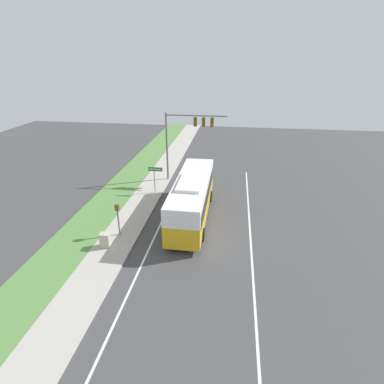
% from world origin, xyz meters
% --- Properties ---
extents(ground_plane, '(80.00, 80.00, 0.00)m').
position_xyz_m(ground_plane, '(0.00, 0.00, 0.00)').
color(ground_plane, '#424244').
extents(sidewalk, '(2.80, 80.00, 0.12)m').
position_xyz_m(sidewalk, '(-6.20, 0.00, 0.06)').
color(sidewalk, '#ADA89E').
rests_on(sidewalk, ground_plane).
extents(grass_verge, '(3.60, 80.00, 0.10)m').
position_xyz_m(grass_verge, '(-9.40, 0.00, 0.05)').
color(grass_verge, '#568442').
rests_on(grass_verge, ground_plane).
extents(lane_divider_near, '(0.14, 30.00, 0.01)m').
position_xyz_m(lane_divider_near, '(-3.60, 0.00, 0.00)').
color(lane_divider_near, silver).
rests_on(lane_divider_near, ground_plane).
extents(lane_divider_far, '(0.14, 30.00, 0.01)m').
position_xyz_m(lane_divider_far, '(3.60, 0.00, 0.00)').
color(lane_divider_far, silver).
rests_on(lane_divider_far, ground_plane).
extents(bus, '(2.76, 10.84, 3.68)m').
position_xyz_m(bus, '(-1.21, 3.38, 2.02)').
color(bus, gold).
rests_on(bus, ground_plane).
extents(signal_gantry, '(6.28, 0.41, 7.33)m').
position_xyz_m(signal_gantry, '(-3.01, 11.46, 5.35)').
color(signal_gantry, slate).
rests_on(signal_gantry, ground_plane).
extents(pedestrian_signal, '(0.28, 0.34, 2.64)m').
position_xyz_m(pedestrian_signal, '(-6.25, -0.25, 1.83)').
color(pedestrian_signal, slate).
rests_on(pedestrian_signal, ground_plane).
extents(street_sign, '(1.39, 0.08, 2.80)m').
position_xyz_m(street_sign, '(-5.48, 7.72, 1.97)').
color(street_sign, slate).
rests_on(street_sign, ground_plane).
extents(utility_cabinet, '(0.69, 0.52, 1.06)m').
position_xyz_m(utility_cabinet, '(-6.66, -1.90, 0.65)').
color(utility_cabinet, '#B7B29E').
rests_on(utility_cabinet, sidewalk).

